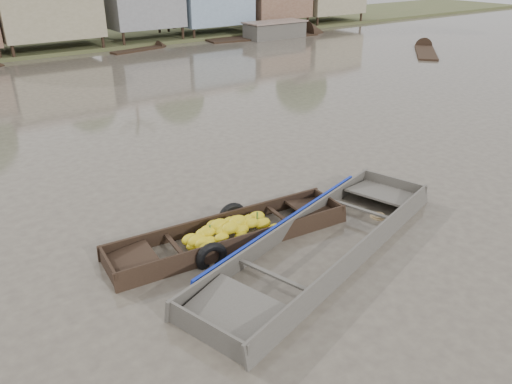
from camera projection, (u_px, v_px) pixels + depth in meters
ground at (286, 232)px, 12.39m from camera, size 120.00×120.00×0.00m
riverbank at (42, 2)px, 35.95m from camera, size 120.00×12.47×10.22m
banana_boat at (227, 234)px, 11.94m from camera, size 6.13×2.00×0.84m
viewer_boat at (321, 247)px, 11.63m from camera, size 8.22×4.19×0.64m
distant_boats at (206, 44)px, 36.61m from camera, size 47.62×16.38×1.38m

